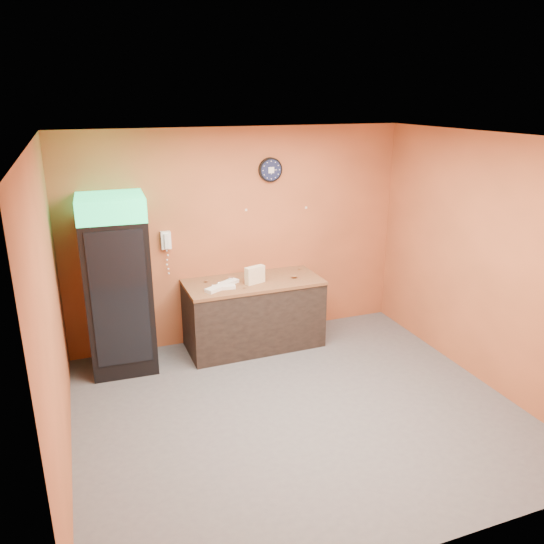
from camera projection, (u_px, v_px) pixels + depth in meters
name	position (u px, v px, depth m)	size (l,w,h in m)	color
floor	(297.00, 410.00, 5.61)	(4.50, 4.50, 0.00)	#47474C
back_wall	(239.00, 237.00, 6.94)	(4.50, 0.02, 2.80)	#B75C33
left_wall	(52.00, 318.00, 4.42)	(0.02, 4.00, 2.80)	#B75C33
right_wall	(485.00, 261.00, 5.91)	(0.02, 4.00, 2.80)	#B75C33
ceiling	(302.00, 138.00, 4.72)	(4.50, 4.00, 0.02)	white
beverage_cooler	(119.00, 288.00, 6.18)	(0.77, 0.78, 2.11)	black
prep_counter	(254.00, 315.00, 6.92)	(1.74, 0.77, 0.87)	black
wall_clock	(270.00, 170.00, 6.79)	(0.31, 0.06, 0.31)	black
wall_phone	(166.00, 240.00, 6.56)	(0.12, 0.11, 0.22)	white
butcher_paper	(253.00, 282.00, 6.78)	(1.74, 0.80, 0.04)	brown
sub_roll_stack	(255.00, 275.00, 6.65)	(0.28, 0.17, 0.22)	beige
wrapped_sandwich_left	(216.00, 288.00, 6.44)	(0.30, 0.12, 0.04)	silver
wrapped_sandwich_mid	(224.00, 287.00, 6.49)	(0.28, 0.11, 0.04)	silver
wrapped_sandwich_right	(228.00, 283.00, 6.64)	(0.29, 0.11, 0.04)	silver
kitchen_tool	(231.00, 280.00, 6.71)	(0.07, 0.07, 0.07)	silver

